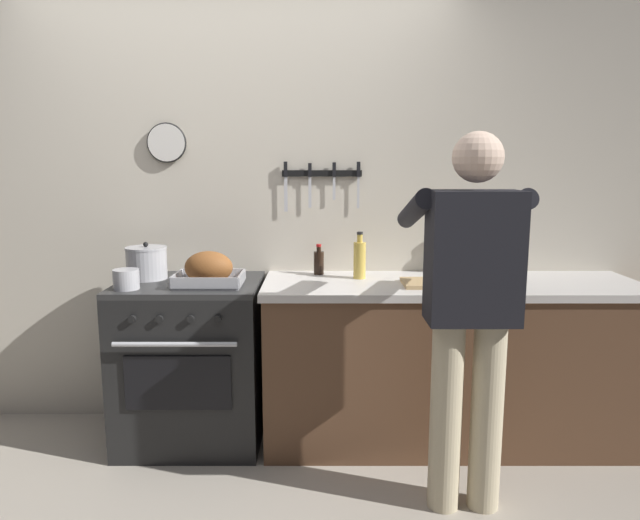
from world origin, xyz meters
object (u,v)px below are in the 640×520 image
object	(u,v)px
cutting_board	(438,283)
bottle_cooking_oil	(361,259)
roasting_pan	(210,270)
bottle_olive_oil	(457,252)
bottle_soy_sauce	(320,262)
stove	(193,361)
saucepan	(127,279)
person_cook	(471,300)
stock_pot	(148,263)

from	to	relation	value
cutting_board	bottle_cooking_oil	distance (m)	0.44
roasting_pan	bottle_olive_oil	bearing A→B (deg)	14.19
bottle_olive_oil	bottle_soy_sauce	bearing A→B (deg)	-177.44
bottle_soy_sauce	bottle_cooking_oil	bearing A→B (deg)	-27.74
stove	bottle_soy_sauce	world-z (taller)	bottle_soy_sauce
bottle_cooking_oil	bottle_soy_sauce	distance (m)	0.26
stove	bottle_olive_oil	xyz separation A→B (m)	(1.50, 0.25, 0.58)
bottle_cooking_oil	roasting_pan	bearing A→B (deg)	-166.51
saucepan	bottle_olive_oil	bearing A→B (deg)	13.69
stove	saucepan	bearing A→B (deg)	-146.11
person_cook	cutting_board	bearing A→B (deg)	14.44
bottle_cooking_oil	bottle_soy_sauce	world-z (taller)	bottle_cooking_oil
person_cook	roasting_pan	world-z (taller)	person_cook
cutting_board	bottle_olive_oil	world-z (taller)	bottle_olive_oil
cutting_board	person_cook	bearing A→B (deg)	-86.88
person_cook	saucepan	world-z (taller)	person_cook
stove	bottle_soy_sauce	xyz separation A→B (m)	(0.70, 0.21, 0.52)
bottle_cooking_oil	stock_pot	bearing A→B (deg)	-179.47
stock_pot	bottle_cooking_oil	size ratio (longest dim) A/B	0.86
cutting_board	saucepan	bearing A→B (deg)	-176.39
cutting_board	bottle_soy_sauce	xyz separation A→B (m)	(-0.62, 0.29, 0.06)
person_cook	stock_pot	bearing A→B (deg)	77.36
stove	bottle_cooking_oil	bearing A→B (deg)	5.73
bottle_olive_oil	roasting_pan	bearing A→B (deg)	-165.81
roasting_pan	bottle_soy_sauce	size ratio (longest dim) A/B	2.02
saucepan	bottle_soy_sauce	xyz separation A→B (m)	(0.97, 0.40, 0.02)
roasting_pan	saucepan	distance (m)	0.41
stove	bottle_soy_sauce	bearing A→B (deg)	16.80
person_cook	roasting_pan	size ratio (longest dim) A/B	4.72
bottle_cooking_oil	saucepan	bearing A→B (deg)	-167.02
saucepan	bottle_cooking_oil	xyz separation A→B (m)	(1.20, 0.28, 0.06)
bottle_soy_sauce	cutting_board	bearing A→B (deg)	-25.35
stove	roasting_pan	world-z (taller)	roasting_pan
stock_pot	person_cook	bearing A→B (deg)	-23.96
roasting_pan	cutting_board	distance (m)	1.20
person_cook	cutting_board	size ratio (longest dim) A/B	4.61
roasting_pan	bottle_soy_sauce	distance (m)	0.65
cutting_board	stock_pot	bearing A→B (deg)	174.00
roasting_pan	bottle_olive_oil	size ratio (longest dim) A/B	1.16
stove	stock_pot	distance (m)	0.60
stove	saucepan	world-z (taller)	saucepan
stove	cutting_board	world-z (taller)	cutting_board
stove	saucepan	size ratio (longest dim) A/B	6.92
saucepan	person_cook	bearing A→B (deg)	-15.32
roasting_pan	stock_pot	size ratio (longest dim) A/B	1.57
bottle_olive_oil	bottle_soy_sauce	world-z (taller)	bottle_olive_oil
person_cook	bottle_cooking_oil	bearing A→B (deg)	41.86
person_cook	bottle_soy_sauce	size ratio (longest dim) A/B	9.51
cutting_board	bottle_cooking_oil	xyz separation A→B (m)	(-0.40, 0.18, 0.10)
stock_pot	cutting_board	bearing A→B (deg)	-6.00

